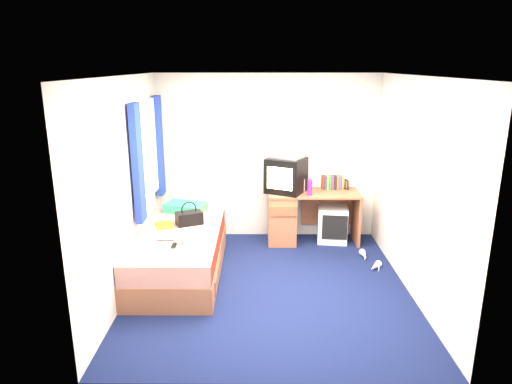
{
  "coord_description": "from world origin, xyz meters",
  "views": [
    {
      "loc": [
        -0.13,
        -4.85,
        2.52
      ],
      "look_at": [
        -0.16,
        0.7,
        0.95
      ],
      "focal_mm": 32.0,
      "sensor_mm": 36.0,
      "label": 1
    }
  ],
  "objects_px": {
    "desk": "(294,215)",
    "colour_swatch_fan": "(172,248)",
    "storage_cube": "(332,224)",
    "vcr": "(287,155)",
    "white_heels": "(369,261)",
    "crt_tv": "(286,175)",
    "magazine": "(164,225)",
    "remote_control": "(174,246)",
    "towel": "(197,236)",
    "bed": "(180,253)",
    "aerosol_can": "(303,186)",
    "pink_water_bottle": "(310,188)",
    "water_bottle": "(166,237)",
    "pillow": "(186,207)",
    "picture_frame": "(347,184)",
    "handbag": "(189,218)"
  },
  "relations": [
    {
      "from": "handbag",
      "to": "colour_swatch_fan",
      "type": "distance_m",
      "value": 0.82
    },
    {
      "from": "handbag",
      "to": "white_heels",
      "type": "relative_size",
      "value": 0.64
    },
    {
      "from": "pink_water_bottle",
      "to": "colour_swatch_fan",
      "type": "relative_size",
      "value": 0.96
    },
    {
      "from": "crt_tv",
      "to": "towel",
      "type": "bearing_deg",
      "value": -103.65
    },
    {
      "from": "bed",
      "to": "remote_control",
      "type": "relative_size",
      "value": 12.5
    },
    {
      "from": "vcr",
      "to": "storage_cube",
      "type": "bearing_deg",
      "value": 29.53
    },
    {
      "from": "pillow",
      "to": "remote_control",
      "type": "distance_m",
      "value": 1.28
    },
    {
      "from": "water_bottle",
      "to": "aerosol_can",
      "type": "bearing_deg",
      "value": 37.77
    },
    {
      "from": "remote_control",
      "to": "colour_swatch_fan",
      "type": "bearing_deg",
      "value": -105.38
    },
    {
      "from": "desk",
      "to": "colour_swatch_fan",
      "type": "bearing_deg",
      "value": -132.77
    },
    {
      "from": "desk",
      "to": "colour_swatch_fan",
      "type": "height_order",
      "value": "desk"
    },
    {
      "from": "water_bottle",
      "to": "white_heels",
      "type": "height_order",
      "value": "water_bottle"
    },
    {
      "from": "towel",
      "to": "crt_tv",
      "type": "bearing_deg",
      "value": 50.6
    },
    {
      "from": "bed",
      "to": "towel",
      "type": "relative_size",
      "value": 6.07
    },
    {
      "from": "handbag",
      "to": "remote_control",
      "type": "height_order",
      "value": "handbag"
    },
    {
      "from": "magazine",
      "to": "remote_control",
      "type": "relative_size",
      "value": 1.75
    },
    {
      "from": "towel",
      "to": "white_heels",
      "type": "height_order",
      "value": "towel"
    },
    {
      "from": "colour_swatch_fan",
      "to": "white_heels",
      "type": "height_order",
      "value": "colour_swatch_fan"
    },
    {
      "from": "storage_cube",
      "to": "vcr",
      "type": "bearing_deg",
      "value": -172.63
    },
    {
      "from": "vcr",
      "to": "picture_frame",
      "type": "bearing_deg",
      "value": 38.06
    },
    {
      "from": "bed",
      "to": "aerosol_can",
      "type": "xyz_separation_m",
      "value": [
        1.61,
        1.07,
        0.58
      ]
    },
    {
      "from": "vcr",
      "to": "picture_frame",
      "type": "xyz_separation_m",
      "value": [
        0.9,
        0.15,
        -0.47
      ]
    },
    {
      "from": "bed",
      "to": "pillow",
      "type": "height_order",
      "value": "pillow"
    },
    {
      "from": "vcr",
      "to": "pink_water_bottle",
      "type": "relative_size",
      "value": 2.08
    },
    {
      "from": "white_heels",
      "to": "crt_tv",
      "type": "bearing_deg",
      "value": 143.18
    },
    {
      "from": "colour_swatch_fan",
      "to": "white_heels",
      "type": "xyz_separation_m",
      "value": [
        2.42,
        0.81,
        -0.51
      ]
    },
    {
      "from": "aerosol_can",
      "to": "colour_swatch_fan",
      "type": "xyz_separation_m",
      "value": [
        -1.6,
        -1.58,
        -0.3
      ]
    },
    {
      "from": "remote_control",
      "to": "pink_water_bottle",
      "type": "bearing_deg",
      "value": 37.9
    },
    {
      "from": "pillow",
      "to": "white_heels",
      "type": "bearing_deg",
      "value": -12.28
    },
    {
      "from": "crt_tv",
      "to": "white_heels",
      "type": "height_order",
      "value": "crt_tv"
    },
    {
      "from": "water_bottle",
      "to": "colour_swatch_fan",
      "type": "bearing_deg",
      "value": -66.12
    },
    {
      "from": "desk",
      "to": "white_heels",
      "type": "height_order",
      "value": "desk"
    },
    {
      "from": "storage_cube",
      "to": "pink_water_bottle",
      "type": "height_order",
      "value": "pink_water_bottle"
    },
    {
      "from": "magazine",
      "to": "picture_frame",
      "type": "bearing_deg",
      "value": 21.92
    },
    {
      "from": "picture_frame",
      "to": "handbag",
      "type": "height_order",
      "value": "picture_frame"
    },
    {
      "from": "crt_tv",
      "to": "water_bottle",
      "type": "xyz_separation_m",
      "value": [
        -1.47,
        -1.34,
        -0.42
      ]
    },
    {
      "from": "crt_tv",
      "to": "white_heels",
      "type": "bearing_deg",
      "value": -11.06
    },
    {
      "from": "pillow",
      "to": "crt_tv",
      "type": "xyz_separation_m",
      "value": [
        1.41,
        0.26,
        0.4
      ]
    },
    {
      "from": "towel",
      "to": "vcr",
      "type": "bearing_deg",
      "value": 50.63
    },
    {
      "from": "vcr",
      "to": "magazine",
      "type": "height_order",
      "value": "vcr"
    },
    {
      "from": "aerosol_can",
      "to": "bed",
      "type": "bearing_deg",
      "value": -146.32
    },
    {
      "from": "aerosol_can",
      "to": "magazine",
      "type": "bearing_deg",
      "value": -155.54
    },
    {
      "from": "water_bottle",
      "to": "vcr",
      "type": "bearing_deg",
      "value": 42.47
    },
    {
      "from": "bed",
      "to": "crt_tv",
      "type": "xyz_separation_m",
      "value": [
        1.36,
        1.09,
        0.73
      ]
    },
    {
      "from": "water_bottle",
      "to": "bed",
      "type": "bearing_deg",
      "value": 67.6
    },
    {
      "from": "pillow",
      "to": "aerosol_can",
      "type": "xyz_separation_m",
      "value": [
        1.65,
        0.24,
        0.25
      ]
    },
    {
      "from": "bed",
      "to": "storage_cube",
      "type": "distance_m",
      "value": 2.33
    },
    {
      "from": "pink_water_bottle",
      "to": "remote_control",
      "type": "height_order",
      "value": "pink_water_bottle"
    },
    {
      "from": "pink_water_bottle",
      "to": "colour_swatch_fan",
      "type": "distance_m",
      "value": 2.23
    },
    {
      "from": "pillow",
      "to": "bed",
      "type": "bearing_deg",
      "value": -87.15
    }
  ]
}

